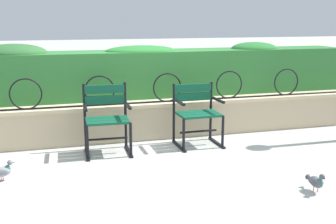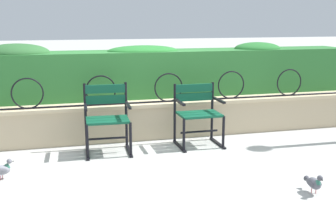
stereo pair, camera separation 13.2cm
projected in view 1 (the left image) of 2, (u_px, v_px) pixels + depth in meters
The scene contains 8 objects.
ground_plane at pixel (171, 157), 5.29m from camera, with size 60.00×60.00×0.00m, color #ADADA8.
stone_wall at pixel (153, 119), 6.13m from camera, with size 6.80×0.41×0.53m.
iron_arch_fence at pixel (137, 91), 5.90m from camera, with size 6.27×0.02×0.42m.
hedge_row at pixel (142, 71), 6.47m from camera, with size 6.67×0.70×0.83m.
park_chair_left at pixel (107, 117), 5.40m from camera, with size 0.60×0.54×0.88m.
park_chair_right at pixel (197, 112), 5.75m from camera, with size 0.60×0.53×0.83m.
pigeon_near_chairs at pixel (1, 171), 4.49m from camera, with size 0.29×0.13×0.22m.
pigeon_far_side at pixel (316, 181), 4.22m from camera, with size 0.11×0.29×0.22m.
Camera 1 is at (-1.43, -4.84, 1.71)m, focal length 45.09 mm.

